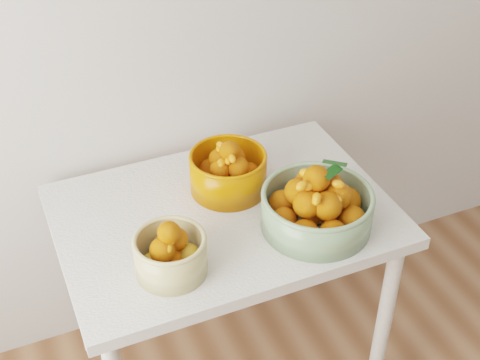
# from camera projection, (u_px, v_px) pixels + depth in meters

# --- Properties ---
(table) EXTENTS (1.00, 0.70, 0.75)m
(table) POSITION_uv_depth(u_px,v_px,m) (225.00, 235.00, 2.08)
(table) COLOR silver
(table) RESTS_ON ground
(bowl_cream) EXTENTS (0.24, 0.24, 0.17)m
(bowl_cream) POSITION_uv_depth(u_px,v_px,m) (170.00, 253.00, 1.78)
(bowl_cream) COLOR tan
(bowl_cream) RESTS_ON table
(bowl_green) EXTENTS (0.39, 0.39, 0.21)m
(bowl_green) POSITION_uv_depth(u_px,v_px,m) (317.00, 206.00, 1.92)
(bowl_green) COLOR gray
(bowl_green) RESTS_ON table
(bowl_orange) EXTENTS (0.29, 0.29, 0.17)m
(bowl_orange) POSITION_uv_depth(u_px,v_px,m) (228.00, 171.00, 2.07)
(bowl_orange) COLOR #C65705
(bowl_orange) RESTS_ON table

